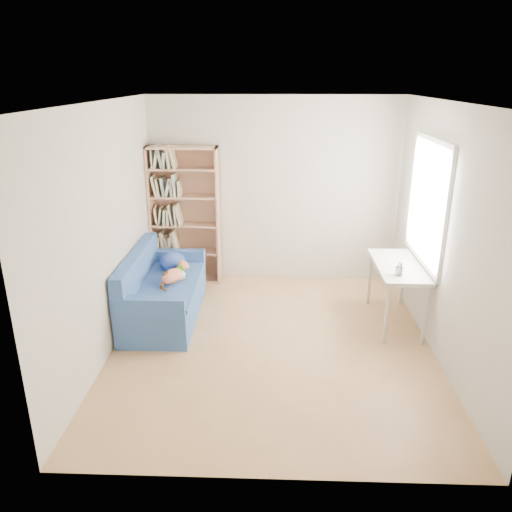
{
  "coord_description": "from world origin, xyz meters",
  "views": [
    {
      "loc": [
        -0.0,
        -4.93,
        2.84
      ],
      "look_at": [
        -0.2,
        0.54,
        0.85
      ],
      "focal_mm": 35.0,
      "sensor_mm": 36.0,
      "label": 1
    }
  ],
  "objects_px": {
    "sofa": "(162,292)",
    "pen_cup": "(399,270)",
    "desk": "(398,271)",
    "bookshelf": "(185,221)"
  },
  "relations": [
    {
      "from": "bookshelf",
      "to": "desk",
      "type": "xyz_separation_m",
      "value": [
        2.72,
        -1.26,
        -0.22
      ]
    },
    {
      "from": "bookshelf",
      "to": "desk",
      "type": "distance_m",
      "value": 3.01
    },
    {
      "from": "desk",
      "to": "pen_cup",
      "type": "xyz_separation_m",
      "value": [
        -0.08,
        -0.33,
        0.14
      ]
    },
    {
      "from": "sofa",
      "to": "bookshelf",
      "type": "distance_m",
      "value": 1.33
    },
    {
      "from": "desk",
      "to": "bookshelf",
      "type": "bearing_deg",
      "value": 155.22
    },
    {
      "from": "bookshelf",
      "to": "desk",
      "type": "bearing_deg",
      "value": -24.78
    },
    {
      "from": "desk",
      "to": "sofa",
      "type": "bearing_deg",
      "value": 178.62
    },
    {
      "from": "bookshelf",
      "to": "pen_cup",
      "type": "height_order",
      "value": "bookshelf"
    },
    {
      "from": "sofa",
      "to": "desk",
      "type": "xyz_separation_m",
      "value": [
        2.84,
        -0.07,
        0.35
      ]
    },
    {
      "from": "sofa",
      "to": "pen_cup",
      "type": "bearing_deg",
      "value": -8.72
    }
  ]
}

